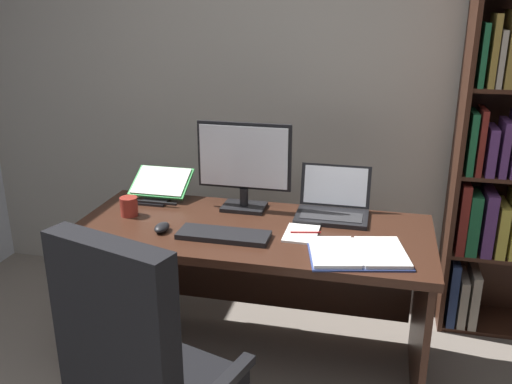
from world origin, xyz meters
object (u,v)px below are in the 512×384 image
reading_stand_with_book (160,185)px  open_binder (358,253)px  keyboard (224,235)px  computer_mouse (162,227)px  desk (255,260)px  notepad (301,234)px  laptop (333,206)px  coffee_mug (129,206)px  pen (306,232)px  monitor (244,166)px

reading_stand_with_book → open_binder: (1.09, -0.49, -0.06)m
keyboard → computer_mouse: (-0.30, 0.00, 0.01)m
desk → notepad: size_ratio=8.06×
desk → notepad: (0.24, -0.10, 0.21)m
keyboard → reading_stand_with_book: bearing=138.1°
laptop → keyboard: (-0.46, -0.38, -0.04)m
reading_stand_with_book → computer_mouse: bearing=-66.8°
keyboard → coffee_mug: (-0.54, 0.15, 0.04)m
open_binder → laptop: bearing=96.5°
pen → coffee_mug: size_ratio=1.47×
desk → monitor: size_ratio=3.50×
pen → open_binder: bearing=-33.4°
reading_stand_with_book → pen: bearing=-21.1°
desk → coffee_mug: (-0.63, -0.06, 0.25)m
keyboard → open_binder: size_ratio=0.90×
laptop → pen: 0.29m
reading_stand_with_book → coffee_mug: 0.29m
desk → notepad: 0.34m
open_binder → monitor: bearing=132.1°
notepad → pen: size_ratio=1.50×
monitor → open_binder: 0.77m
reading_stand_with_book → notepad: 0.89m
reading_stand_with_book → coffee_mug: size_ratio=3.32×
laptop → pen: laptop is taller
computer_mouse → reading_stand_with_book: size_ratio=0.33×
open_binder → coffee_mug: (-1.14, 0.20, 0.04)m
monitor → computer_mouse: 0.53m
desk → reading_stand_with_book: bearing=159.2°
laptop → desk: bearing=-155.4°
monitor → laptop: (0.46, 0.00, -0.18)m
monitor → reading_stand_with_book: (-0.49, 0.06, -0.16)m
coffee_mug → computer_mouse: bearing=-33.0°
open_binder → notepad: 0.31m
pen → monitor: bearing=143.4°
reading_stand_with_book → notepad: reading_stand_with_book is taller
pen → computer_mouse: bearing=-170.4°
notepad → desk: bearing=156.7°
laptop → keyboard: laptop is taller
pen → notepad: bearing=180.0°
desk → computer_mouse: computer_mouse is taller
desk → monitor: 0.47m
keyboard → coffee_mug: coffee_mug is taller
computer_mouse → coffee_mug: size_ratio=1.09×
open_binder → coffee_mug: 1.16m
desk → coffee_mug: size_ratio=17.75×
monitor → laptop: 0.49m
desk → monitor: monitor is taller
monitor → keyboard: monitor is taller
coffee_mug → pen: bearing=-2.7°
laptop → pen: (-0.10, -0.27, -0.04)m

